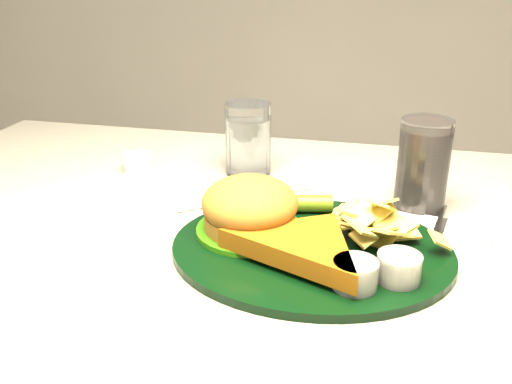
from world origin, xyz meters
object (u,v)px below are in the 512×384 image
dinner_plate (312,225)px  fork_napkin (434,238)px  water_glass (248,139)px  cola_glass (423,165)px

dinner_plate → fork_napkin: 0.16m
fork_napkin → dinner_plate: bearing=-145.2°
dinner_plate → water_glass: 0.28m
cola_glass → dinner_plate: bearing=-127.9°
dinner_plate → fork_napkin: dinner_plate is taller
water_glass → cola_glass: size_ratio=0.89×
dinner_plate → fork_napkin: bearing=20.9°
cola_glass → fork_napkin: (0.02, -0.10, -0.06)m
dinner_plate → cola_glass: cola_glass is taller
fork_napkin → cola_glass: bearing=110.5°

